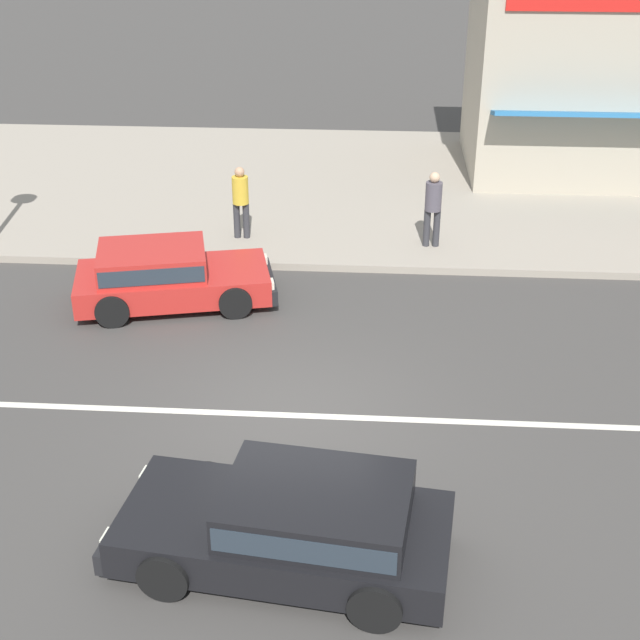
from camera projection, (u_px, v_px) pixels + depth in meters
ground_plane at (293, 415)px, 13.22m from camera, size 160.00×160.00×0.00m
lane_centre_stripe at (293, 415)px, 13.22m from camera, size 50.40×0.14×0.01m
kerb_strip at (332, 187)px, 22.24m from camera, size 68.00×10.00×0.15m
hatchback_black_0 at (296, 522)px, 10.19m from camera, size 4.09×2.19×1.10m
hatchback_red_2 at (166, 274)px, 16.31m from camera, size 3.87×2.38×1.10m
pedestrian_near_clock at (433, 204)px, 18.22m from camera, size 0.34×0.34×1.60m
pedestrian_far_end at (241, 197)px, 18.65m from camera, size 0.34×0.34×1.56m
shopfront_corner_warung at (575, 70)px, 22.30m from camera, size 5.18×5.37×4.99m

